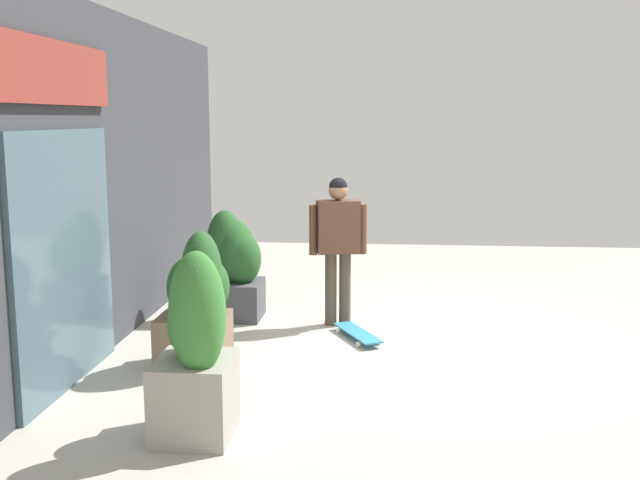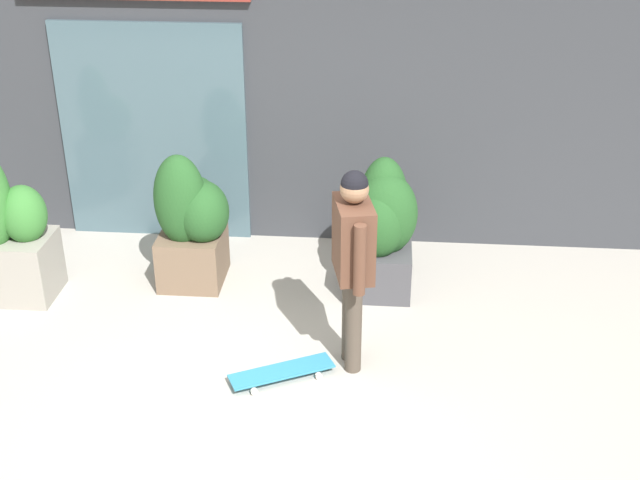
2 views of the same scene
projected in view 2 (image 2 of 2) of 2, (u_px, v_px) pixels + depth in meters
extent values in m
plane|color=#B2ADA3|center=(267.00, 405.00, 6.24)|extent=(12.00, 12.00, 0.00)
cube|color=#383A3F|center=(304.00, 76.00, 8.08)|extent=(7.70, 0.25, 3.36)
cube|color=#47606B|center=(154.00, 133.00, 8.32)|extent=(1.87, 0.06, 2.21)
cylinder|color=#4C4238|center=(353.00, 325.00, 6.46)|extent=(0.13, 0.13, 0.82)
cylinder|color=#4C4238|center=(350.00, 314.00, 6.60)|extent=(0.13, 0.13, 0.82)
cube|color=brown|center=(353.00, 239.00, 6.21)|extent=(0.35, 0.51, 0.58)
cylinder|color=brown|center=(360.00, 260.00, 5.98)|extent=(0.09, 0.09, 0.55)
cylinder|color=brown|center=(348.00, 227.00, 6.47)|extent=(0.09, 0.09, 0.55)
sphere|color=#997051|center=(354.00, 189.00, 6.03)|extent=(0.21, 0.21, 0.21)
sphere|color=black|center=(355.00, 184.00, 6.01)|extent=(0.20, 0.20, 0.20)
cube|color=teal|center=(282.00, 371.00, 6.51)|extent=(0.83, 0.56, 0.02)
cylinder|color=silver|center=(254.00, 391.00, 6.34)|extent=(0.06, 0.05, 0.05)
cylinder|color=silver|center=(245.00, 375.00, 6.53)|extent=(0.06, 0.05, 0.05)
cylinder|color=silver|center=(319.00, 376.00, 6.52)|extent=(0.06, 0.05, 0.05)
cylinder|color=silver|center=(308.00, 360.00, 6.71)|extent=(0.06, 0.05, 0.05)
cube|color=#47474C|center=(378.00, 269.00, 7.66)|extent=(0.60, 0.59, 0.43)
ellipsoid|color=#235123|center=(379.00, 224.00, 7.40)|extent=(0.46, 0.48, 0.63)
ellipsoid|color=#235123|center=(386.00, 214.00, 7.44)|extent=(0.57, 0.49, 0.77)
ellipsoid|color=#235123|center=(383.00, 204.00, 7.51)|extent=(0.45, 0.44, 0.89)
cube|color=gray|center=(21.00, 266.00, 7.55)|extent=(0.61, 0.55, 0.58)
ellipsoid|color=#387A33|center=(23.00, 214.00, 7.32)|extent=(0.41, 0.40, 0.53)
cube|color=brown|center=(193.00, 256.00, 7.82)|extent=(0.57, 0.63, 0.50)
ellipsoid|color=#235123|center=(195.00, 207.00, 7.62)|extent=(0.46, 0.45, 0.59)
ellipsoid|color=#235123|center=(180.00, 200.00, 7.46)|extent=(0.48, 0.38, 0.86)
ellipsoid|color=#235123|center=(203.00, 212.00, 7.53)|extent=(0.48, 0.50, 0.58)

